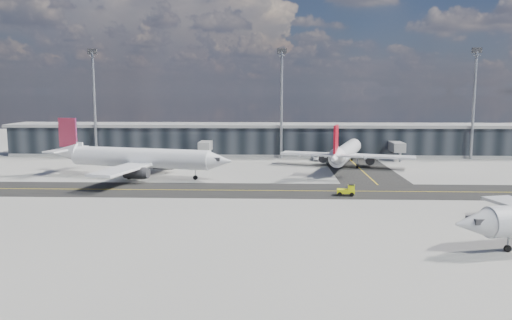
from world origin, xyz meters
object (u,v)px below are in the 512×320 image
at_px(airliner_af, 138,158).
at_px(airliner_redtail, 346,152).
at_px(service_van, 316,158).
at_px(baggage_tug, 348,190).

relative_size(airliner_af, airliner_redtail, 1.11).
bearing_deg(service_van, airliner_redtail, -70.80).
bearing_deg(baggage_tug, airliner_redtail, 179.74).
bearing_deg(airliner_af, airliner_redtail, 121.38).
distance_m(airliner_redtail, service_van, 13.57).
bearing_deg(airliner_af, baggage_tug, 80.45).
xyz_separation_m(airliner_redtail, baggage_tug, (-4.18, -32.03, -2.67)).
bearing_deg(airliner_redtail, service_van, 132.61).
height_order(airliner_af, airliner_redtail, airliner_af).
distance_m(airliner_redtail, baggage_tug, 32.41).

